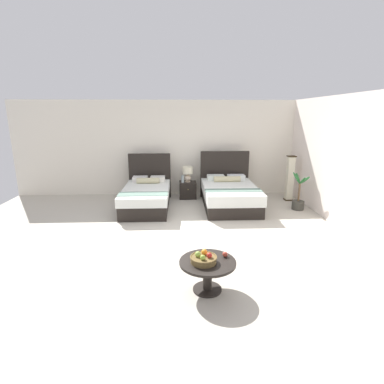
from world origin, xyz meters
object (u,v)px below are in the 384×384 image
Objects in this scene: fruit_bowl at (204,258)px; floor_lamp_corner at (290,178)px; bed_near_corner at (229,194)px; nightstand at (188,190)px; loose_apple at (225,254)px; bed_near_window at (147,196)px; coffee_table at (208,269)px; vase at (183,179)px; table_lamp at (188,173)px; potted_palm at (298,200)px.

fruit_bowl is 0.29× the size of floor_lamp_corner.
bed_near_corner is at bearing 75.58° from fruit_bowl.
loose_apple reaches higher than nightstand.
coffee_table is (1.20, -3.84, 0.01)m from bed_near_window.
bed_near_corner is 3.95m from coffee_table.
fruit_bowl reaches higher than nightstand.
nightstand is at bearing 94.58° from loose_apple.
nightstand is 4.72m from coffee_table.
floor_lamp_corner is (2.76, 4.38, 0.13)m from fruit_bowl.
coffee_table is 0.31m from loose_apple.
fruit_bowl is (0.20, -4.71, -0.08)m from vase.
table_lamp is 0.57× the size of coffee_table.
table_lamp is at bearing 90.00° from nightstand.
bed_near_corner reaches higher than vase.
bed_near_corner is 4.00m from fruit_bowl.
nightstand is 0.64× the size of coffee_table.
coffee_table is at bearing -86.80° from vase.
fruit_bowl is at bearing -122.20° from floor_lamp_corner.
floor_lamp_corner reaches higher than table_lamp.
coffee_table is 0.78× the size of potted_palm.
loose_apple is at bearing -85.44° from table_lamp.
coffee_table is at bearing -88.57° from nightstand.
loose_apple is at bearing -120.05° from floor_lamp_corner.
bed_near_window is 4.02m from coffee_table.
loose_apple is (0.25, 0.12, 0.15)m from coffee_table.
bed_near_window is at bearing -140.24° from table_lamp.
table_lamp is at bearing 139.38° from bed_near_corner.
potted_palm reaches higher than nightstand.
floor_lamp_corner is (1.77, 0.52, 0.30)m from bed_near_corner.
potted_palm is at bearing -5.08° from bed_near_window.
potted_palm reaches higher than loose_apple.
table_lamp is at bearing 90.71° from fruit_bowl.
potted_palm is at bearing 54.78° from loose_apple.
bed_near_corner is 1.48m from vase.
vase is 4.71m from fruit_bowl.
fruit_bowl is at bearing -89.29° from nightstand.
bed_near_window is 1.40m from nightstand.
bed_near_window is 4.04m from fruit_bowl.
coffee_table is (0.12, -4.74, -0.41)m from table_lamp.
fruit_bowl is at bearing -89.29° from table_lamp.
loose_apple is at bearing 25.45° from fruit_bowl.
potted_palm is (1.70, -0.34, -0.08)m from bed_near_corner.
coffee_table is 10.51× the size of loose_apple.
floor_lamp_corner is at bearing 58.17° from coffee_table.
vase is (0.94, 0.84, 0.26)m from bed_near_window.
floor_lamp_corner is 1.27× the size of potted_palm.
potted_palm is (2.75, -1.24, -0.49)m from table_lamp.
table_lamp is 1.21× the size of fruit_bowl.
coffee_table is at bearing -121.83° from floor_lamp_corner.
fruit_bowl is at bearing -87.54° from vase.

